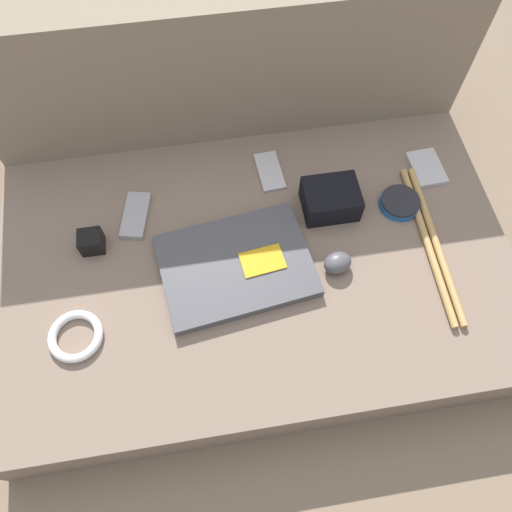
{
  "coord_description": "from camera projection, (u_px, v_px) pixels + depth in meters",
  "views": [
    {
      "loc": [
        -0.08,
        -0.49,
        1.09
      ],
      "look_at": [
        0.0,
        0.0,
        0.15
      ],
      "focal_mm": 35.0,
      "sensor_mm": 36.0,
      "label": 1
    }
  ],
  "objects": [
    {
      "name": "couch_backrest",
      "position": [
        227.0,
        76.0,
        1.18
      ],
      "size": [
        1.11,
        0.2,
        0.48
      ],
      "color": "#7F705B",
      "rests_on": "ground_plane"
    },
    {
      "name": "ground_plane",
      "position": [
        256.0,
        286.0,
        1.19
      ],
      "size": [
        8.0,
        8.0,
        0.0
      ],
      "primitive_type": "plane",
      "color": "#7A6651"
    },
    {
      "name": "charger_brick",
      "position": [
        91.0,
        242.0,
        1.07
      ],
      "size": [
        0.05,
        0.05,
        0.05
      ],
      "color": "black",
      "rests_on": "couch_seat"
    },
    {
      "name": "computer_mouse",
      "position": [
        338.0,
        263.0,
        1.05
      ],
      "size": [
        0.07,
        0.06,
        0.04
      ],
      "rotation": [
        0.0,
        0.0,
        0.25
      ],
      "color": "#4C4C51",
      "rests_on": "couch_seat"
    },
    {
      "name": "phone_silver",
      "position": [
        136.0,
        215.0,
        1.12
      ],
      "size": [
        0.08,
        0.13,
        0.01
      ],
      "rotation": [
        0.0,
        0.0,
        -0.21
      ],
      "color": "#99999E",
      "rests_on": "couch_seat"
    },
    {
      "name": "drumstick_pair",
      "position": [
        431.0,
        242.0,
        1.09
      ],
      "size": [
        0.05,
        0.39,
        0.02
      ],
      "rotation": [
        0.0,
        0.0,
        -0.03
      ],
      "color": "tan",
      "rests_on": "couch_seat"
    },
    {
      "name": "speaker_puck",
      "position": [
        400.0,
        203.0,
        1.13
      ],
      "size": [
        0.09,
        0.09,
        0.02
      ],
      "color": "#1E569E",
      "rests_on": "couch_seat"
    },
    {
      "name": "cable_coil",
      "position": [
        76.0,
        336.0,
        0.99
      ],
      "size": [
        0.11,
        0.11,
        0.02
      ],
      "color": "white",
      "rests_on": "couch_seat"
    },
    {
      "name": "phone_black",
      "position": [
        270.0,
        171.0,
        1.18
      ],
      "size": [
        0.06,
        0.11,
        0.01
      ],
      "rotation": [
        0.0,
        0.0,
        0.07
      ],
      "color": "#B7B7BC",
      "rests_on": "couch_seat"
    },
    {
      "name": "phone_small",
      "position": [
        426.0,
        168.0,
        1.18
      ],
      "size": [
        0.08,
        0.11,
        0.01
      ],
      "rotation": [
        0.0,
        0.0,
        0.05
      ],
      "color": "#B7B7BC",
      "rests_on": "couch_seat"
    },
    {
      "name": "laptop",
      "position": [
        236.0,
        265.0,
        1.05
      ],
      "size": [
        0.34,
        0.27,
        0.03
      ],
      "rotation": [
        0.0,
        0.0,
        0.13
      ],
      "color": "#47474C",
      "rests_on": "couch_seat"
    },
    {
      "name": "couch_seat",
      "position": [
        256.0,
        274.0,
        1.13
      ],
      "size": [
        1.11,
        0.69,
        0.13
      ],
      "color": "#7A6656",
      "rests_on": "ground_plane"
    },
    {
      "name": "camera_pouch",
      "position": [
        331.0,
        199.0,
        1.11
      ],
      "size": [
        0.12,
        0.1,
        0.06
      ],
      "color": "black",
      "rests_on": "couch_seat"
    }
  ]
}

